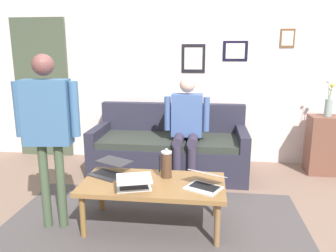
{
  "coord_description": "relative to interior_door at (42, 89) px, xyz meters",
  "views": [
    {
      "loc": [
        -0.38,
        2.57,
        1.6
      ],
      "look_at": [
        0.04,
        -0.85,
        0.8
      ],
      "focal_mm": 35.38,
      "sensor_mm": 36.0,
      "label": 1
    }
  ],
  "objects": [
    {
      "name": "person_standing",
      "position": [
        -1.11,
        2.05,
        -0.02
      ],
      "size": [
        0.56,
        0.22,
        1.57
      ],
      "color": "#41503A",
      "rests_on": "ground_plane"
    },
    {
      "name": "flower_vase",
      "position": [
        -3.99,
        0.31,
        -0.11
      ],
      "size": [
        0.1,
        0.09,
        0.46
      ],
      "color": "#91A2A0",
      "rests_on": "side_shelf"
    },
    {
      "name": "interior_door",
      "position": [
        0.0,
        0.0,
        0.0
      ],
      "size": [
        0.82,
        0.09,
        2.05
      ],
      "color": "#424C3A",
      "rests_on": "ground_plane"
    },
    {
      "name": "area_rug",
      "position": [
        -2.0,
        2.04,
        -1.02
      ],
      "size": [
        2.81,
        1.86,
        0.01
      ],
      "primitive_type": "cube",
      "color": "#4B4445",
      "rests_on": "ground_plane"
    },
    {
      "name": "back_wall",
      "position": [
        -2.09,
        -0.09,
        0.33
      ],
      "size": [
        7.04,
        0.11,
        2.7
      ],
      "color": "silver",
      "rests_on": "ground_plane"
    },
    {
      "name": "french_press",
      "position": [
        -2.1,
        1.8,
        -0.46
      ],
      "size": [
        0.12,
        0.1,
        0.28
      ],
      "color": "#4C3323",
      "rests_on": "coffee_table"
    },
    {
      "name": "side_shelf",
      "position": [
        -3.99,
        0.31,
        -0.64
      ],
      "size": [
        0.42,
        0.32,
        0.77
      ],
      "color": "brown",
      "rests_on": "ground_plane"
    },
    {
      "name": "ground_plane",
      "position": [
        -2.09,
        2.11,
        -1.02
      ],
      "size": [
        7.68,
        7.68,
        0.0
      ],
      "primitive_type": "plane",
      "color": "#826556"
    },
    {
      "name": "laptop_left",
      "position": [
        -2.47,
        2.0,
        -0.55
      ],
      "size": [
        0.39,
        0.39,
        0.16
      ],
      "color": "silver",
      "rests_on": "coffee_table"
    },
    {
      "name": "laptop_center",
      "position": [
        -1.86,
        2.1,
        -0.55
      ],
      "size": [
        0.37,
        0.39,
        0.13
      ],
      "color": "silver",
      "rests_on": "coffee_table"
    },
    {
      "name": "couch",
      "position": [
        -1.99,
        0.54,
        -0.72
      ],
      "size": [
        1.97,
        0.87,
        0.88
      ],
      "color": "#292737",
      "rests_on": "ground_plane"
    },
    {
      "name": "coffee_table",
      "position": [
        -2.0,
        1.94,
        -0.63
      ],
      "size": [
        1.28,
        0.64,
        0.43
      ],
      "color": "olive",
      "rests_on": "ground_plane"
    },
    {
      "name": "laptop_right",
      "position": [
        -1.56,
        1.79,
        -0.55
      ],
      "size": [
        0.43,
        0.43,
        0.12
      ],
      "color": "#28282D",
      "rests_on": "coffee_table"
    },
    {
      "name": "person_seated",
      "position": [
        -2.22,
        0.76,
        -0.3
      ],
      "size": [
        0.55,
        0.51,
        1.28
      ],
      "color": "#352D42",
      "rests_on": "ground_plane"
    }
  ]
}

